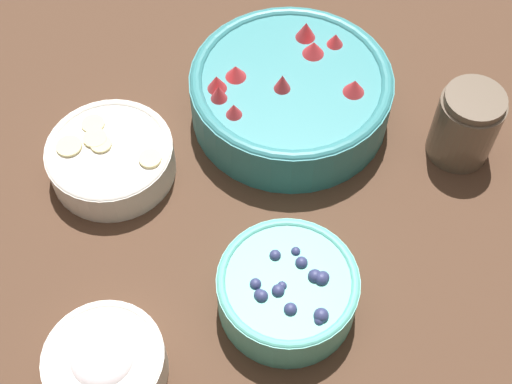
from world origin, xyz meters
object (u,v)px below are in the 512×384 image
bowl_strawberries (288,90)px  bowl_bananas (111,157)px  bowl_blueberries (288,290)px  jar_chocolate (465,127)px  bowl_cream (105,362)px

bowl_strawberries → bowl_bananas: (-0.20, 0.13, -0.01)m
bowl_blueberries → jar_chocolate: bearing=-11.5°
bowl_blueberries → bowl_bananas: size_ratio=0.98×
bowl_strawberries → bowl_cream: 0.40m
bowl_strawberries → bowl_bananas: bowl_strawberries is taller
bowl_bananas → bowl_cream: (-0.20, -0.16, -0.00)m
bowl_bananas → jar_chocolate: (0.27, -0.34, 0.02)m
bowl_cream → jar_chocolate: 0.50m
jar_chocolate → bowl_cream: bearing=160.0°
bowl_cream → bowl_strawberries: bearing=5.7°
bowl_cream → jar_chocolate: (0.47, -0.17, 0.02)m
bowl_blueberries → bowl_cream: bowl_blueberries is taller
bowl_strawberries → bowl_cream: (-0.40, -0.04, -0.02)m
bowl_blueberries → bowl_cream: bearing=147.2°
bowl_bananas → bowl_blueberries: bearing=-96.0°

